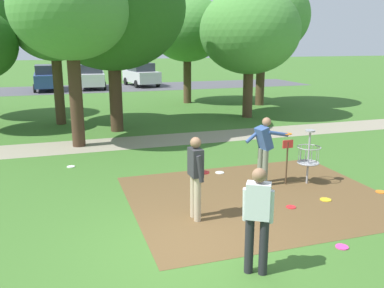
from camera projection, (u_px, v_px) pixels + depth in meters
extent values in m
plane|color=#3D6B28|center=(189.00, 248.00, 7.18)|extent=(160.00, 160.00, 0.00)
cube|color=brown|center=(258.00, 197.00, 9.52)|extent=(5.85, 4.77, 0.01)
cylinder|color=#9E9EA3|center=(308.00, 158.00, 10.28)|extent=(0.05, 0.05, 1.35)
cylinder|color=#9E9EA3|center=(310.00, 131.00, 10.11)|extent=(0.24, 0.24, 0.04)
torus|color=#9E9EA3|center=(309.00, 147.00, 10.21)|extent=(0.58, 0.58, 0.02)
torus|color=#9E9EA3|center=(308.00, 163.00, 10.31)|extent=(0.55, 0.55, 0.03)
cylinder|color=#9E9EA3|center=(308.00, 163.00, 10.31)|extent=(0.48, 0.48, 0.02)
cylinder|color=gray|center=(317.00, 154.00, 10.33)|extent=(0.01, 0.01, 0.40)
cylinder|color=gray|center=(312.00, 153.00, 10.44)|extent=(0.01, 0.01, 0.40)
cylinder|color=gray|center=(306.00, 152.00, 10.49)|extent=(0.01, 0.01, 0.40)
cylinder|color=gray|center=(301.00, 153.00, 10.45)|extent=(0.01, 0.01, 0.40)
cylinder|color=gray|center=(299.00, 154.00, 10.33)|extent=(0.01, 0.01, 0.40)
cylinder|color=gray|center=(300.00, 156.00, 10.19)|extent=(0.01, 0.01, 0.40)
cylinder|color=gray|center=(305.00, 157.00, 10.07)|extent=(0.01, 0.01, 0.40)
cylinder|color=gray|center=(311.00, 158.00, 10.03)|extent=(0.01, 0.01, 0.40)
cylinder|color=gray|center=(316.00, 157.00, 10.07)|extent=(0.01, 0.01, 0.40)
cylinder|color=gray|center=(319.00, 156.00, 10.19)|extent=(0.01, 0.01, 0.40)
cylinder|color=#4C3823|center=(287.00, 163.00, 10.23)|extent=(0.04, 0.04, 1.10)
cube|color=red|center=(288.00, 144.00, 10.11)|extent=(0.28, 0.03, 0.20)
cylinder|color=slate|center=(260.00, 166.00, 10.36)|extent=(0.14, 0.14, 0.92)
cylinder|color=slate|center=(265.00, 168.00, 10.17)|extent=(0.14, 0.14, 0.92)
cube|color=#385693|center=(264.00, 138.00, 10.09)|extent=(0.42, 0.40, 0.60)
sphere|color=#9E7051|center=(267.00, 122.00, 10.01)|extent=(0.22, 0.22, 0.22)
cylinder|color=#385693|center=(278.00, 134.00, 10.03)|extent=(0.59, 0.15, 0.21)
cylinder|color=orange|center=(288.00, 134.00, 10.15)|extent=(0.22, 0.22, 0.02)
cylinder|color=#385693|center=(254.00, 135.00, 10.15)|extent=(0.48, 0.14, 0.37)
cylinder|color=#232328|center=(249.00, 245.00, 6.32)|extent=(0.14, 0.14, 0.92)
cylinder|color=#232328|center=(264.00, 247.00, 6.27)|extent=(0.14, 0.14, 0.92)
cube|color=silver|center=(258.00, 201.00, 6.12)|extent=(0.42, 0.38, 0.56)
sphere|color=brown|center=(259.00, 175.00, 6.02)|extent=(0.22, 0.22, 0.22)
cylinder|color=silver|center=(246.00, 204.00, 6.20)|extent=(0.16, 0.19, 0.55)
cylinder|color=silver|center=(271.00, 207.00, 6.11)|extent=(0.16, 0.19, 0.55)
cylinder|color=red|center=(259.00, 210.00, 6.34)|extent=(0.22, 0.22, 0.02)
cylinder|color=tan|center=(194.00, 196.00, 8.35)|extent=(0.14, 0.14, 0.92)
cylinder|color=tan|center=(197.00, 199.00, 8.15)|extent=(0.14, 0.14, 0.92)
cube|color=#2D2D33|center=(196.00, 162.00, 8.07)|extent=(0.23, 0.37, 0.56)
sphere|color=brown|center=(196.00, 143.00, 7.97)|extent=(0.22, 0.22, 0.22)
cylinder|color=#2D2D33|center=(193.00, 164.00, 8.27)|extent=(0.17, 0.10, 0.55)
cylinder|color=#2D2D33|center=(200.00, 169.00, 7.92)|extent=(0.17, 0.10, 0.55)
cylinder|color=red|center=(204.00, 172.00, 8.18)|extent=(0.22, 0.22, 0.02)
cylinder|color=red|center=(291.00, 207.00, 8.92)|extent=(0.21, 0.21, 0.02)
cylinder|color=white|center=(220.00, 173.00, 11.26)|extent=(0.24, 0.24, 0.02)
cylinder|color=gold|center=(326.00, 200.00, 9.33)|extent=(0.25, 0.25, 0.02)
cylinder|color=#E53D99|center=(342.00, 247.00, 7.19)|extent=(0.22, 0.22, 0.02)
cylinder|color=orange|center=(381.00, 192.00, 9.82)|extent=(0.24, 0.24, 0.02)
cylinder|color=white|center=(71.00, 167.00, 11.80)|extent=(0.23, 0.23, 0.02)
cylinder|color=#4C3823|center=(248.00, 93.00, 19.30)|extent=(0.46, 0.46, 2.26)
ellipsoid|color=#4C8E3D|center=(250.00, 31.00, 18.61)|extent=(4.57, 4.57, 3.89)
cylinder|color=#422D1E|center=(76.00, 101.00, 13.81)|extent=(0.43, 0.43, 3.09)
ellipsoid|color=#4C8E3D|center=(70.00, 9.00, 13.08)|extent=(3.83, 3.83, 3.25)
cylinder|color=#4C3823|center=(260.00, 79.00, 22.99)|extent=(0.48, 0.48, 2.93)
ellipsoid|color=#4C8E3D|center=(263.00, 16.00, 22.17)|extent=(5.05, 5.05, 4.29)
cylinder|color=#422D1E|center=(116.00, 98.00, 16.24)|extent=(0.50, 0.50, 2.68)
ellipsoid|color=#285B1E|center=(112.00, 7.00, 15.41)|extent=(5.59, 5.59, 4.75)
cylinder|color=#4C3823|center=(187.00, 81.00, 23.82)|extent=(0.45, 0.45, 2.59)
ellipsoid|color=#4C8E3D|center=(187.00, 28.00, 23.10)|extent=(4.35, 4.35, 3.70)
cylinder|color=#4C3823|center=(59.00, 91.00, 17.62)|extent=(0.42, 0.42, 2.87)
ellipsoid|color=#4C8E3D|center=(54.00, 25.00, 16.96)|extent=(3.41, 3.41, 2.90)
cube|color=#4C4C51|center=(86.00, 89.00, 31.29)|extent=(36.00, 6.00, 0.01)
cube|color=#2D4784|center=(47.00, 80.00, 30.21)|extent=(1.90, 4.24, 0.90)
cube|color=#2D333D|center=(47.00, 69.00, 30.02)|extent=(1.64, 2.22, 0.64)
cylinder|color=black|center=(35.00, 85.00, 31.22)|extent=(0.19, 0.60, 0.60)
cylinder|color=black|center=(60.00, 84.00, 31.80)|extent=(0.19, 0.60, 0.60)
cylinder|color=black|center=(35.00, 88.00, 28.84)|extent=(0.19, 0.60, 0.60)
cylinder|color=black|center=(61.00, 87.00, 29.41)|extent=(0.19, 0.60, 0.60)
cube|color=silver|center=(92.00, 79.00, 31.30)|extent=(2.13, 4.33, 0.90)
cube|color=#2D333D|center=(91.00, 68.00, 31.11)|extent=(1.76, 2.30, 0.64)
cylinder|color=black|center=(81.00, 83.00, 32.44)|extent=(0.23, 0.61, 0.60)
cylinder|color=black|center=(104.00, 83.00, 32.84)|extent=(0.23, 0.61, 0.60)
cylinder|color=black|center=(80.00, 87.00, 29.98)|extent=(0.23, 0.61, 0.60)
cylinder|color=black|center=(105.00, 86.00, 30.38)|extent=(0.23, 0.61, 0.60)
cube|color=silver|center=(141.00, 76.00, 33.16)|extent=(2.45, 4.43, 0.90)
cube|color=#2D333D|center=(141.00, 67.00, 32.97)|extent=(1.91, 2.41, 0.64)
cylinder|color=black|center=(126.00, 81.00, 34.00)|extent=(0.27, 0.62, 0.60)
cylinder|color=black|center=(146.00, 80.00, 34.79)|extent=(0.27, 0.62, 0.60)
cylinder|color=black|center=(136.00, 84.00, 31.75)|extent=(0.27, 0.62, 0.60)
cylinder|color=black|center=(158.00, 83.00, 32.54)|extent=(0.27, 0.62, 0.60)
cube|color=gray|center=(121.00, 143.00, 14.54)|extent=(40.00, 1.87, 0.00)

